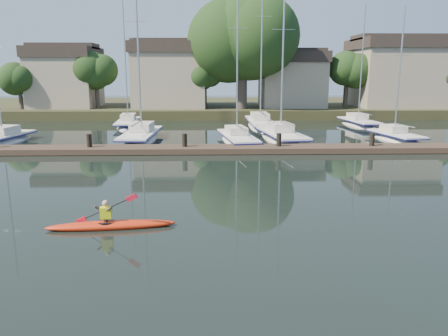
{
  "coord_description": "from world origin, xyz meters",
  "views": [
    {
      "loc": [
        -1.25,
        -13.41,
        5.06
      ],
      "look_at": [
        -0.77,
        3.94,
        1.2
      ],
      "focal_mm": 35.0,
      "sensor_mm": 36.0,
      "label": 1
    }
  ],
  "objects_px": {
    "kayak": "(110,223)",
    "sailboat_6": "(260,129)",
    "dock": "(232,149)",
    "sailboat_0": "(2,146)",
    "sailboat_1": "(141,143)",
    "sailboat_2": "(237,145)",
    "sailboat_3": "(281,143)",
    "sailboat_4": "(395,142)",
    "sailboat_7": "(358,128)",
    "sailboat_5": "(128,128)"
  },
  "relations": [
    {
      "from": "sailboat_2",
      "to": "sailboat_7",
      "type": "distance_m",
      "value": 15.36
    },
    {
      "from": "sailboat_5",
      "to": "sailboat_7",
      "type": "distance_m",
      "value": 21.8
    },
    {
      "from": "sailboat_2",
      "to": "sailboat_7",
      "type": "xyz_separation_m",
      "value": [
        12.05,
        9.52,
        -0.01
      ]
    },
    {
      "from": "sailboat_4",
      "to": "sailboat_5",
      "type": "bearing_deg",
      "value": 146.42
    },
    {
      "from": "sailboat_0",
      "to": "sailboat_4",
      "type": "height_order",
      "value": "sailboat_0"
    },
    {
      "from": "sailboat_4",
      "to": "kayak",
      "type": "bearing_deg",
      "value": -143.61
    },
    {
      "from": "sailboat_0",
      "to": "sailboat_1",
      "type": "distance_m",
      "value": 9.87
    },
    {
      "from": "dock",
      "to": "sailboat_5",
      "type": "xyz_separation_m",
      "value": [
        -9.16,
        13.8,
        -0.38
      ]
    },
    {
      "from": "kayak",
      "to": "dock",
      "type": "xyz_separation_m",
      "value": [
        4.62,
        13.71,
        0.04
      ]
    },
    {
      "from": "sailboat_0",
      "to": "sailboat_5",
      "type": "bearing_deg",
      "value": 63.01
    },
    {
      "from": "sailboat_1",
      "to": "sailboat_4",
      "type": "height_order",
      "value": "sailboat_1"
    },
    {
      "from": "kayak",
      "to": "sailboat_5",
      "type": "xyz_separation_m",
      "value": [
        -4.54,
        27.51,
        -0.34
      ]
    },
    {
      "from": "sailboat_1",
      "to": "sailboat_2",
      "type": "relative_size",
      "value": 1.07
    },
    {
      "from": "sailboat_2",
      "to": "sailboat_5",
      "type": "relative_size",
      "value": 1.0
    },
    {
      "from": "sailboat_4",
      "to": "dock",
      "type": "bearing_deg",
      "value": -170.34
    },
    {
      "from": "sailboat_5",
      "to": "sailboat_2",
      "type": "bearing_deg",
      "value": -49.77
    },
    {
      "from": "sailboat_1",
      "to": "sailboat_2",
      "type": "xyz_separation_m",
      "value": [
        7.14,
        -1.12,
        0.03
      ]
    },
    {
      "from": "dock",
      "to": "sailboat_2",
      "type": "bearing_deg",
      "value": 81.46
    },
    {
      "from": "sailboat_1",
      "to": "sailboat_3",
      "type": "xyz_separation_m",
      "value": [
        10.45,
        -0.46,
        -0.01
      ]
    },
    {
      "from": "sailboat_6",
      "to": "sailboat_5",
      "type": "bearing_deg",
      "value": 173.77
    },
    {
      "from": "sailboat_4",
      "to": "sailboat_3",
      "type": "bearing_deg",
      "value": 169.81
    },
    {
      "from": "sailboat_1",
      "to": "sailboat_5",
      "type": "bearing_deg",
      "value": 108.68
    },
    {
      "from": "dock",
      "to": "sailboat_7",
      "type": "bearing_deg",
      "value": 46.69
    },
    {
      "from": "kayak",
      "to": "sailboat_4",
      "type": "bearing_deg",
      "value": 40.93
    },
    {
      "from": "sailboat_0",
      "to": "sailboat_6",
      "type": "distance_m",
      "value": 21.45
    },
    {
      "from": "sailboat_6",
      "to": "sailboat_7",
      "type": "distance_m",
      "value": 9.44
    },
    {
      "from": "kayak",
      "to": "sailboat_4",
      "type": "xyz_separation_m",
      "value": [
        17.1,
        18.3,
        -0.34
      ]
    },
    {
      "from": "kayak",
      "to": "sailboat_6",
      "type": "relative_size",
      "value": 0.25
    },
    {
      "from": "kayak",
      "to": "sailboat_4",
      "type": "distance_m",
      "value": 25.05
    },
    {
      "from": "dock",
      "to": "kayak",
      "type": "bearing_deg",
      "value": -108.63
    },
    {
      "from": "sailboat_3",
      "to": "sailboat_5",
      "type": "xyz_separation_m",
      "value": [
        -13.06,
        9.26,
        0.03
      ]
    },
    {
      "from": "sailboat_2",
      "to": "sailboat_6",
      "type": "bearing_deg",
      "value": 64.49
    },
    {
      "from": "sailboat_0",
      "to": "sailboat_5",
      "type": "relative_size",
      "value": 0.85
    },
    {
      "from": "sailboat_0",
      "to": "sailboat_3",
      "type": "height_order",
      "value": "sailboat_3"
    },
    {
      "from": "dock",
      "to": "sailboat_3",
      "type": "height_order",
      "value": "sailboat_3"
    },
    {
      "from": "sailboat_4",
      "to": "sailboat_7",
      "type": "xyz_separation_m",
      "value": [
        0.15,
        8.81,
        -0.01
      ]
    },
    {
      "from": "sailboat_0",
      "to": "sailboat_1",
      "type": "relative_size",
      "value": 0.79
    },
    {
      "from": "dock",
      "to": "sailboat_0",
      "type": "distance_m",
      "value": 16.83
    },
    {
      "from": "dock",
      "to": "sailboat_0",
      "type": "relative_size",
      "value": 2.91
    },
    {
      "from": "dock",
      "to": "sailboat_5",
      "type": "bearing_deg",
      "value": 123.59
    },
    {
      "from": "dock",
      "to": "sailboat_7",
      "type": "height_order",
      "value": "sailboat_7"
    },
    {
      "from": "kayak",
      "to": "sailboat_3",
      "type": "height_order",
      "value": "sailboat_3"
    },
    {
      "from": "sailboat_3",
      "to": "sailboat_5",
      "type": "relative_size",
      "value": 1.01
    },
    {
      "from": "sailboat_2",
      "to": "sailboat_4",
      "type": "bearing_deg",
      "value": -5.28
    },
    {
      "from": "dock",
      "to": "sailboat_1",
      "type": "height_order",
      "value": "sailboat_1"
    },
    {
      "from": "sailboat_1",
      "to": "sailboat_2",
      "type": "bearing_deg",
      "value": -6.79
    },
    {
      "from": "sailboat_0",
      "to": "sailboat_5",
      "type": "xyz_separation_m",
      "value": [
        7.2,
        9.88,
        0.02
      ]
    },
    {
      "from": "dock",
      "to": "sailboat_2",
      "type": "distance_m",
      "value": 3.94
    },
    {
      "from": "sailboat_1",
      "to": "sailboat_7",
      "type": "xyz_separation_m",
      "value": [
        19.19,
        8.4,
        0.02
      ]
    },
    {
      "from": "sailboat_2",
      "to": "sailboat_6",
      "type": "relative_size",
      "value": 0.82
    }
  ]
}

